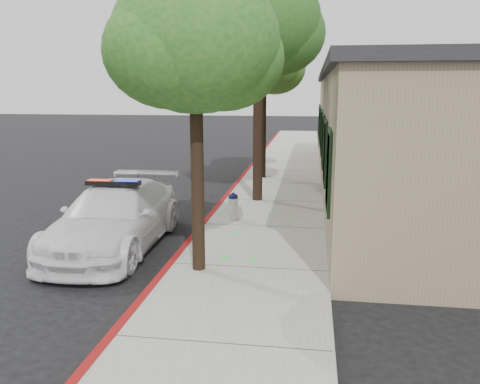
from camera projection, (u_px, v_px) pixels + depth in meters
name	position (u px, v px, depth m)	size (l,w,h in m)	color
ground	(168.00, 270.00, 9.94)	(120.00, 120.00, 0.00)	black
sidewalk	(262.00, 229.00, 12.61)	(3.20, 60.00, 0.15)	gray
red_curb	(203.00, 226.00, 12.83)	(0.14, 60.00, 0.16)	maroon
clapboard_building	(424.00, 132.00, 17.28)	(7.30, 20.89, 4.24)	#8F755E
police_car	(115.00, 217.00, 11.20)	(2.13, 5.08, 1.58)	white
fire_hydrant	(233.00, 206.00, 13.15)	(0.41, 0.36, 0.74)	silver
street_tree_near	(196.00, 48.00, 8.74)	(3.11, 3.04, 5.56)	black
street_tree_mid	(259.00, 26.00, 14.58)	(3.89, 3.67, 7.00)	black
street_tree_far	(264.00, 63.00, 18.78)	(3.16, 3.19, 5.87)	black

